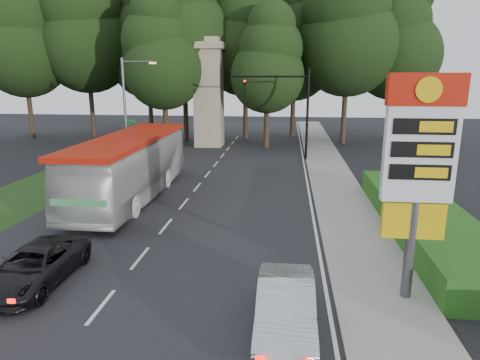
# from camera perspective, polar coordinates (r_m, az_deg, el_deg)

# --- Properties ---
(ground) EXTENTS (120.00, 120.00, 0.00)m
(ground) POSITION_cam_1_polar(r_m,az_deg,el_deg) (13.64, -18.91, -16.84)
(ground) COLOR black
(ground) RESTS_ON ground
(road_surface) EXTENTS (14.00, 80.00, 0.02)m
(road_surface) POSITION_cam_1_polar(r_m,az_deg,el_deg) (24.12, -6.96, -2.51)
(road_surface) COLOR black
(road_surface) RESTS_ON ground
(sidewalk_right) EXTENTS (3.00, 80.00, 0.12)m
(sidewalk_right) POSITION_cam_1_polar(r_m,az_deg,el_deg) (23.69, 13.51, -2.98)
(sidewalk_right) COLOR gray
(sidewalk_right) RESTS_ON ground
(grass_verge_left) EXTENTS (5.00, 50.00, 0.02)m
(grass_verge_left) POSITION_cam_1_polar(r_m,az_deg,el_deg) (32.87, -20.87, 1.11)
(grass_verge_left) COLOR #193814
(grass_verge_left) RESTS_ON ground
(hedge) EXTENTS (3.00, 14.00, 1.20)m
(hedge) POSITION_cam_1_polar(r_m,az_deg,el_deg) (20.44, 23.36, -4.91)
(hedge) COLOR #1F5516
(hedge) RESTS_ON ground
(gas_station_pylon) EXTENTS (2.10, 0.45, 6.85)m
(gas_station_pylon) POSITION_cam_1_polar(r_m,az_deg,el_deg) (13.27, 22.79, 2.60)
(gas_station_pylon) COLOR #59595E
(gas_station_pylon) RESTS_ON ground
(traffic_signal_mast) EXTENTS (6.10, 0.35, 7.20)m
(traffic_signal_mast) POSITION_cam_1_polar(r_m,az_deg,el_deg) (34.56, 6.82, 10.34)
(traffic_signal_mast) COLOR black
(traffic_signal_mast) RESTS_ON ground
(streetlight_signs) EXTENTS (2.75, 0.98, 8.00)m
(streetlight_signs) POSITION_cam_1_polar(r_m,az_deg,el_deg) (34.87, -14.78, 9.63)
(streetlight_signs) COLOR #59595E
(streetlight_signs) RESTS_ON ground
(monument) EXTENTS (3.00, 3.00, 10.05)m
(monument) POSITION_cam_1_polar(r_m,az_deg,el_deg) (41.20, -4.18, 11.58)
(monument) COLOR gray
(monument) RESTS_ON ground
(tree_far_west) EXTENTS (8.96, 8.96, 17.60)m
(tree_far_west) POSITION_cam_1_polar(r_m,az_deg,el_deg) (51.56, -27.12, 16.84)
(tree_far_west) COLOR #2D2116
(tree_far_west) RESTS_ON ground
(tree_west_mid) EXTENTS (9.80, 9.80, 19.25)m
(tree_west_mid) POSITION_cam_1_polar(r_m,az_deg,el_deg) (50.52, -19.94, 18.74)
(tree_west_mid) COLOR #2D2116
(tree_west_mid) RESTS_ON ground
(tree_west_near) EXTENTS (8.40, 8.40, 16.50)m
(tree_west_near) POSITION_cam_1_polar(r_m,az_deg,el_deg) (50.04, -12.25, 17.36)
(tree_west_near) COLOR #2D2116
(tree_west_near) RESTS_ON ground
(tree_center_left) EXTENTS (10.08, 10.08, 19.80)m
(tree_center_left) POSITION_cam_1_polar(r_m,az_deg,el_deg) (45.03, -7.63, 20.52)
(tree_center_left) COLOR #2D2116
(tree_center_left) RESTS_ON ground
(tree_center_right) EXTENTS (9.24, 9.24, 18.15)m
(tree_center_right) POSITION_cam_1_polar(r_m,az_deg,el_deg) (45.90, 0.77, 19.25)
(tree_center_right) COLOR #2D2116
(tree_center_right) RESTS_ON ground
(tree_east_near) EXTENTS (8.12, 8.12, 15.95)m
(tree_east_near) POSITION_cam_1_polar(r_m,az_deg,el_deg) (47.59, 7.30, 17.34)
(tree_east_near) COLOR #2D2116
(tree_east_near) RESTS_ON ground
(tree_east_mid) EXTENTS (9.52, 9.52, 18.70)m
(tree_east_mid) POSITION_cam_1_polar(r_m,az_deg,el_deg) (44.09, 14.36, 19.49)
(tree_east_mid) COLOR #2D2116
(tree_east_mid) RESTS_ON ground
(tree_far_east) EXTENTS (8.68, 8.68, 17.05)m
(tree_far_east) POSITION_cam_1_polar(r_m,az_deg,el_deg) (46.85, 20.29, 17.50)
(tree_far_east) COLOR #2D2116
(tree_far_east) RESTS_ON ground
(tree_monument_left) EXTENTS (7.28, 7.28, 14.30)m
(tree_monument_left) POSITION_cam_1_polar(r_m,az_deg,el_deg) (41.15, -10.25, 16.38)
(tree_monument_left) COLOR #2D2116
(tree_monument_left) RESTS_ON ground
(tree_monument_right) EXTENTS (6.72, 6.72, 13.20)m
(tree_monument_right) POSITION_cam_1_polar(r_m,az_deg,el_deg) (40.06, 3.67, 15.67)
(tree_monument_right) COLOR #2D2116
(tree_monument_right) RESTS_ON ground
(transit_bus) EXTENTS (2.94, 12.56, 3.50)m
(transit_bus) POSITION_cam_1_polar(r_m,az_deg,el_deg) (24.49, -14.37, 1.61)
(transit_bus) COLOR beige
(transit_bus) RESTS_ON ground
(sedan_silver) EXTENTS (1.55, 4.40, 1.45)m
(sedan_silver) POSITION_cam_1_polar(r_m,az_deg,el_deg) (11.97, 6.09, -16.70)
(sedan_silver) COLOR #B3B7BC
(sedan_silver) RESTS_ON ground
(suv_charcoal) EXTENTS (2.10, 4.54, 1.26)m
(suv_charcoal) POSITION_cam_1_polar(r_m,az_deg,el_deg) (15.98, -25.72, -10.27)
(suv_charcoal) COLOR black
(suv_charcoal) RESTS_ON ground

